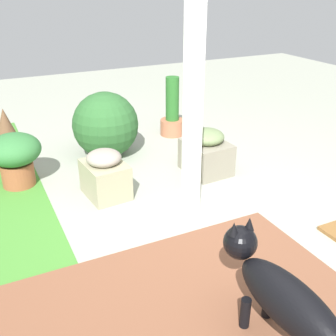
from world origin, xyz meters
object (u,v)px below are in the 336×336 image
object	(u,v)px
stone_planter_mid	(105,175)
terracotta_pot_spiky	(7,136)
round_shrub	(106,125)
dog	(280,293)
terracotta_pot_tall	(172,115)
porch_pillar	(193,91)
terracotta_pot_broad	(15,155)
stone_planter_nearest	(206,152)

from	to	relation	value
stone_planter_mid	terracotta_pot_spiky	size ratio (longest dim) A/B	0.80
round_shrub	dog	bearing A→B (deg)	179.84
stone_planter_mid	dog	bearing A→B (deg)	-171.57
terracotta_pot_tall	dog	distance (m)	3.25
terracotta_pot_spiky	porch_pillar	bearing A→B (deg)	-145.08
dog	stone_planter_mid	bearing A→B (deg)	8.43
terracotta_pot_broad	stone_planter_nearest	bearing A→B (deg)	-106.77
terracotta_pot_tall	stone_planter_mid	bearing A→B (deg)	132.68
terracotta_pot_broad	dog	world-z (taller)	dog
stone_planter_nearest	round_shrub	size ratio (longest dim) A/B	0.70
round_shrub	terracotta_pot_broad	world-z (taller)	round_shrub
porch_pillar	terracotta_pot_broad	bearing A→B (deg)	48.02
terracotta_pot_spiky	terracotta_pot_broad	distance (m)	0.66
stone_planter_mid	stone_planter_nearest	bearing A→B (deg)	-88.32
terracotta_pot_broad	terracotta_pot_spiky	bearing A→B (deg)	-0.12
porch_pillar	terracotta_pot_broad	world-z (taller)	porch_pillar
round_shrub	terracotta_pot_broad	size ratio (longest dim) A/B	1.39
terracotta_pot_tall	terracotta_pot_broad	bearing A→B (deg)	107.06
stone_planter_mid	round_shrub	bearing A→B (deg)	-19.02
terracotta_pot_spiky	dog	xyz separation A→B (m)	(-3.18, -0.97, 0.07)
terracotta_pot_tall	dog	xyz separation A→B (m)	(-3.11, 0.95, 0.08)
stone_planter_nearest	round_shrub	bearing A→B (deg)	42.23
porch_pillar	dog	bearing A→B (deg)	169.32
stone_planter_nearest	terracotta_pot_broad	size ratio (longest dim) A/B	0.98
porch_pillar	dog	xyz separation A→B (m)	(-1.41, 0.27, -0.69)
terracotta_pot_spiky	dog	bearing A→B (deg)	-163.09
terracotta_pot_tall	terracotta_pot_spiky	distance (m)	1.91
terracotta_pot_tall	terracotta_pot_broad	world-z (taller)	terracotta_pot_tall
stone_planter_nearest	terracotta_pot_spiky	world-z (taller)	terracotta_pot_spiky
terracotta_pot_spiky	stone_planter_nearest	bearing A→B (deg)	-124.19
porch_pillar	round_shrub	distance (m)	1.60
stone_planter_nearest	terracotta_pot_broad	distance (m)	1.82
porch_pillar	stone_planter_nearest	bearing A→B (deg)	-40.54
round_shrub	terracotta_pot_broad	bearing A→B (deg)	107.88
terracotta_pot_broad	terracotta_pot_tall	bearing A→B (deg)	-72.94
round_shrub	dog	size ratio (longest dim) A/B	0.83
stone_planter_mid	terracotta_pot_tall	bearing A→B (deg)	-47.32
porch_pillar	terracotta_pot_tall	size ratio (longest dim) A/B	2.84
stone_planter_nearest	terracotta_pot_tall	size ratio (longest dim) A/B	0.69
stone_planter_mid	terracotta_pot_tall	world-z (taller)	terracotta_pot_tall
stone_planter_nearest	round_shrub	xyz separation A→B (m)	(0.84, 0.76, 0.14)
porch_pillar	stone_planter_nearest	world-z (taller)	porch_pillar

